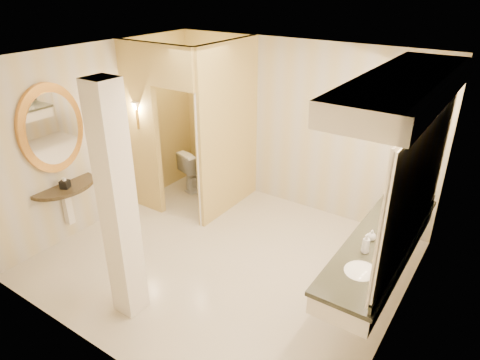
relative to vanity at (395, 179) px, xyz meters
The scene contains 16 objects.
floor 2.58m from the vanity, behind, with size 4.50×4.50×0.00m, color beige.
ceiling 2.27m from the vanity, behind, with size 4.50×4.50×0.00m, color white.
wall_back 2.61m from the vanity, 139.76° to the left, with size 4.50×0.02×2.70m, color beige.
wall_front 3.07m from the vanity, 130.42° to the right, with size 4.50×0.02×2.70m, color beige.
wall_left 4.25m from the vanity, behind, with size 0.02×4.00×2.70m, color beige.
wall_right 0.51m from the vanity, 50.19° to the right, with size 0.02×4.00×2.70m, color beige.
toilet_closet 3.18m from the vanity, 168.23° to the left, with size 1.50×1.55×2.70m.
wall_sconce 3.91m from the vanity, behind, with size 0.14×0.14×0.42m.
vanity is the anchor object (origin of this frame).
console_shelf 4.35m from the vanity, 164.75° to the right, with size 0.94×0.94×1.92m.
pillar 2.90m from the vanity, 144.14° to the right, with size 0.29×0.29×2.70m, color white.
tissue_box 4.28m from the vanity, 163.68° to the right, with size 0.11×0.11×0.11m, color black.
toilet 4.00m from the vanity, 161.59° to the left, with size 0.42×0.74×0.75m, color white.
soap_bottle_a 0.72m from the vanity, 115.06° to the left, with size 0.06×0.06×0.12m, color beige.
soap_bottle_b 0.71m from the vanity, 145.92° to the right, with size 0.10×0.10×0.13m, color silver.
soap_bottle_c 0.74m from the vanity, 106.11° to the right, with size 0.09×0.09×0.23m, color #C6B28C.
Camera 1 is at (2.88, -3.88, 3.54)m, focal length 32.00 mm.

